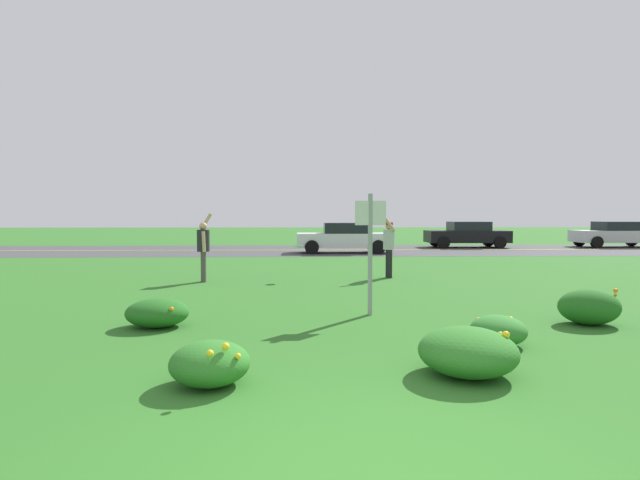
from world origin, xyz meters
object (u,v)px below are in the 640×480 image
(frisbee_pale_blue, at_px, (298,246))
(car_silver_leftmost, at_px, (615,234))
(person_catcher_red_cap_gray_shirt, at_px, (389,244))
(sign_post_near_path, at_px, (370,241))
(car_white_center_right, at_px, (344,238))
(person_thrower_dark_shirt, at_px, (203,246))
(car_black_center_left, at_px, (467,234))

(frisbee_pale_blue, bearing_deg, car_silver_leftmost, 38.52)
(person_catcher_red_cap_gray_shirt, xyz_separation_m, car_silver_leftmost, (15.19, 13.65, -0.25))
(sign_post_near_path, relative_size, car_silver_leftmost, 0.49)
(sign_post_near_path, bearing_deg, car_white_center_right, 87.20)
(person_thrower_dark_shirt, height_order, car_white_center_right, person_thrower_dark_shirt)
(car_black_center_left, bearing_deg, car_white_center_right, -152.03)
(person_thrower_dark_shirt, bearing_deg, sign_post_near_path, -50.36)
(sign_post_near_path, bearing_deg, car_silver_leftmost, 49.35)
(frisbee_pale_blue, bearing_deg, sign_post_near_path, -74.73)
(person_thrower_dark_shirt, bearing_deg, car_white_center_right, 66.09)
(person_thrower_dark_shirt, xyz_separation_m, car_white_center_right, (4.69, 10.58, -0.24))
(person_catcher_red_cap_gray_shirt, bearing_deg, frisbee_pale_blue, -168.59)
(person_thrower_dark_shirt, xyz_separation_m, car_silver_leftmost, (20.40, 14.42, -0.24))
(car_silver_leftmost, bearing_deg, person_catcher_red_cap_gray_shirt, -138.05)
(person_catcher_red_cap_gray_shirt, height_order, car_silver_leftmost, person_catcher_red_cap_gray_shirt)
(person_thrower_dark_shirt, relative_size, car_silver_leftmost, 0.42)
(car_silver_leftmost, distance_m, car_black_center_left, 8.48)
(car_white_center_right, bearing_deg, frisbee_pale_blue, -101.53)
(sign_post_near_path, height_order, car_silver_leftmost, sign_post_near_path)
(person_catcher_red_cap_gray_shirt, xyz_separation_m, car_white_center_right, (-0.52, 9.81, -0.25))
(car_white_center_right, bearing_deg, person_catcher_red_cap_gray_shirt, -86.97)
(sign_post_near_path, distance_m, car_white_center_right, 15.36)
(person_thrower_dark_shirt, relative_size, person_catcher_red_cap_gray_shirt, 1.03)
(person_thrower_dark_shirt, bearing_deg, car_silver_leftmost, 35.25)
(person_thrower_dark_shirt, bearing_deg, person_catcher_red_cap_gray_shirt, 8.32)
(sign_post_near_path, bearing_deg, car_black_center_left, 67.39)
(person_thrower_dark_shirt, xyz_separation_m, person_catcher_red_cap_gray_shirt, (5.21, 0.76, 0.01))
(frisbee_pale_blue, height_order, car_white_center_right, car_white_center_right)
(sign_post_near_path, xyz_separation_m, car_black_center_left, (7.98, 19.17, -0.61))
(sign_post_near_path, bearing_deg, frisbee_pale_blue, 105.27)
(car_white_center_right, bearing_deg, person_thrower_dark_shirt, -113.91)
(car_white_center_right, bearing_deg, car_silver_leftmost, 13.74)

